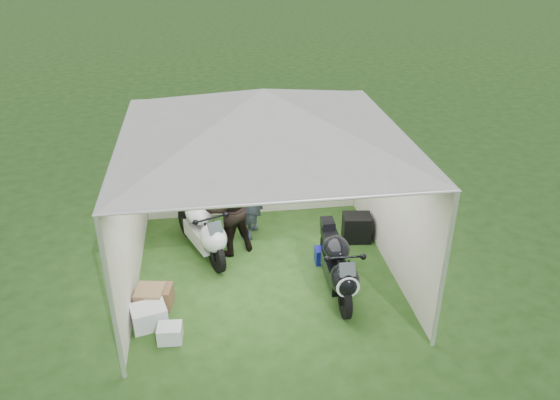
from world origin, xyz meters
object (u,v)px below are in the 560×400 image
at_px(equipment_box, 357,228).
at_px(crate_0, 149,316).
at_px(person_blue_jacket, 249,189).
at_px(crate_1, 151,299).
at_px(paddock_stand, 326,255).
at_px(person_dark_jacket, 228,208).
at_px(motorcycle_black, 338,265).
at_px(canopy_tent, 263,118).
at_px(crate_3, 156,296).
at_px(crate_2, 170,333).
at_px(motorcycle_white, 202,229).

relative_size(equipment_box, crate_0, 1.02).
relative_size(person_blue_jacket, crate_1, 4.70).
height_order(paddock_stand, person_dark_jacket, person_dark_jacket).
distance_m(motorcycle_black, person_dark_jacket, 2.09).
xyz_separation_m(canopy_tent, motorcycle_black, (1.00, -0.73, -2.08)).
relative_size(equipment_box, crate_3, 1.03).
xyz_separation_m(person_dark_jacket, crate_3, (-1.16, -1.31, -0.68)).
relative_size(motorcycle_black, crate_2, 5.65).
xyz_separation_m(motorcycle_white, crate_2, (-0.49, -2.05, -0.38)).
bearing_deg(crate_1, crate_0, -90.00).
bearing_deg(canopy_tent, crate_0, -147.99).
bearing_deg(equipment_box, crate_1, -157.26).
bearing_deg(crate_2, person_dark_jacket, 66.15).
xyz_separation_m(motorcycle_white, crate_0, (-0.79, -1.71, -0.35)).
distance_m(equipment_box, crate_1, 3.74).
relative_size(equipment_box, crate_1, 1.23).
distance_m(motorcycle_white, equipment_box, 2.68).
height_order(paddock_stand, crate_3, crate_3).
bearing_deg(motorcycle_black, crate_3, 179.53).
distance_m(person_blue_jacket, crate_3, 2.49).
xyz_separation_m(paddock_stand, crate_0, (-2.77, -1.19, 0.02)).
height_order(crate_0, crate_1, crate_1).
relative_size(motorcycle_white, motorcycle_black, 0.96).
bearing_deg(person_blue_jacket, crate_2, -8.23).
distance_m(motorcycle_white, motorcycle_black, 2.38).
xyz_separation_m(motorcycle_white, crate_3, (-0.72, -1.26, -0.35)).
relative_size(crate_0, crate_3, 1.01).
bearing_deg(crate_1, paddock_stand, 16.49).
distance_m(person_dark_jacket, person_blue_jacket, 0.63).
bearing_deg(crate_3, equipment_box, 22.09).
height_order(canopy_tent, person_dark_jacket, canopy_tent).
xyz_separation_m(paddock_stand, person_dark_jacket, (-1.54, 0.57, 0.70)).
bearing_deg(crate_0, motorcycle_black, 7.47).
height_order(canopy_tent, motorcycle_white, canopy_tent).
bearing_deg(person_dark_jacket, crate_0, 32.62).
distance_m(person_blue_jacket, crate_0, 2.86).
xyz_separation_m(person_blue_jacket, crate_2, (-1.32, -2.59, -0.80)).
distance_m(motorcycle_white, crate_2, 2.15).
relative_size(paddock_stand, crate_3, 0.77).
relative_size(motorcycle_black, crate_3, 3.91).
relative_size(canopy_tent, person_dark_jacket, 3.40).
height_order(canopy_tent, crate_2, canopy_tent).
distance_m(crate_0, crate_1, 0.37).
relative_size(person_dark_jacket, crate_0, 3.55).
height_order(motorcycle_white, crate_1, motorcycle_white).
bearing_deg(crate_0, crate_1, 90.00).
relative_size(crate_1, crate_3, 0.84).
bearing_deg(crate_2, equipment_box, 34.42).
height_order(crate_2, crate_3, crate_3).
bearing_deg(motorcycle_white, equipment_box, -19.36).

